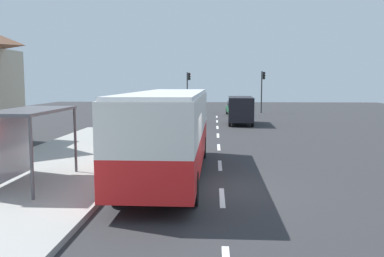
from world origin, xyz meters
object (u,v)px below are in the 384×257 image
at_px(recycling_bin_orange, 112,154).
at_px(white_van, 240,108).
at_px(traffic_light_far_side, 188,86).
at_px(recycling_bin_red, 107,157).
at_px(bus_shelter, 21,127).
at_px(bus, 169,128).
at_px(traffic_light_near_side, 263,85).
at_px(sedan_near, 236,108).

bearing_deg(recycling_bin_orange, white_van, 71.07).
bearing_deg(traffic_light_far_side, recycling_bin_red, -91.90).
bearing_deg(bus_shelter, white_van, 68.51).
xyz_separation_m(white_van, traffic_light_far_side, (-5.30, 13.87, 1.79)).
xyz_separation_m(recycling_bin_red, bus_shelter, (-2.21, -2.51, 1.44)).
height_order(white_van, recycling_bin_red, white_van).
distance_m(recycling_bin_red, recycling_bin_orange, 0.70).
bearing_deg(recycling_bin_orange, bus_shelter, -124.56).
relative_size(bus, recycling_bin_red, 11.61).
bearing_deg(traffic_light_near_side, bus, -102.39).
xyz_separation_m(sedan_near, bus_shelter, (-8.71, -31.33, 1.31)).
relative_size(recycling_bin_orange, traffic_light_far_side, 0.20).
height_order(sedan_near, traffic_light_near_side, traffic_light_near_side).
bearing_deg(traffic_light_near_side, bus_shelter, -108.83).
bearing_deg(bus_shelter, recycling_bin_orange, 55.44).
distance_m(recycling_bin_red, traffic_light_near_side, 33.95).
xyz_separation_m(bus, sedan_near, (4.01, 29.22, -1.05)).
bearing_deg(traffic_light_far_side, bus_shelter, -95.30).
bearing_deg(white_van, sedan_near, 89.42).
distance_m(white_van, sedan_near, 9.48).
xyz_separation_m(white_van, sedan_near, (0.10, 9.46, -0.55)).
relative_size(recycling_bin_orange, bus_shelter, 0.24).
relative_size(recycling_bin_orange, traffic_light_near_side, 0.20).
xyz_separation_m(sedan_near, traffic_light_near_side, (3.21, 3.61, 2.39)).
distance_m(bus, sedan_near, 29.52).
distance_m(traffic_light_near_side, bus_shelter, 36.93).
distance_m(white_van, traffic_light_far_side, 14.96).
height_order(sedan_near, traffic_light_far_side, traffic_light_far_side).
bearing_deg(recycling_bin_orange, bus, -23.87).
distance_m(traffic_light_far_side, bus_shelter, 35.91).
bearing_deg(bus_shelter, traffic_light_near_side, 71.17).
height_order(bus, traffic_light_far_side, traffic_light_far_side).
bearing_deg(traffic_light_near_side, sedan_near, -131.62).
distance_m(bus, recycling_bin_red, 2.79).
bearing_deg(traffic_light_far_side, sedan_near, -39.26).
xyz_separation_m(bus, traffic_light_far_side, (-1.38, 33.63, 1.29)).
xyz_separation_m(sedan_near, recycling_bin_red, (-6.50, -28.82, -0.14)).
distance_m(bus, traffic_light_near_side, 33.64).
xyz_separation_m(recycling_bin_orange, bus_shelter, (-2.21, -3.21, 1.44)).
relative_size(sedan_near, recycling_bin_red, 4.74).
xyz_separation_m(bus, bus_shelter, (-4.70, -2.11, 0.25)).
distance_m(white_van, recycling_bin_red, 20.40).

